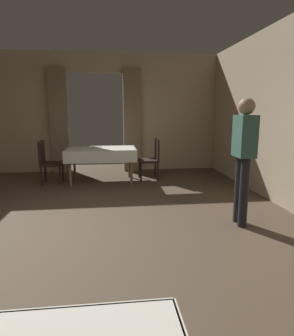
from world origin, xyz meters
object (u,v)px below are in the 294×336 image
Objects in this scene: chair_mid_right at (152,157)px; person_waiter_by_doorway at (244,151)px; plate_mid_a at (97,149)px; dining_table_mid at (101,152)px; chair_mid_left at (48,160)px; plate_mid_b at (97,147)px.

chair_mid_right is 3.03m from person_waiter_by_doorway.
dining_table_mid is at bearing 48.79° from plate_mid_a.
chair_mid_left is 1.11m from plate_mid_b.
plate_mid_b is (-0.02, 0.36, 0.00)m from plate_mid_a.
chair_mid_right is at bearing 4.86° from dining_table_mid.
person_waiter_by_doorway reaches higher than plate_mid_b.
chair_mid_left is at bearing -177.35° from dining_table_mid.
person_waiter_by_doorway is (2.09, -3.02, 0.27)m from plate_mid_b.
person_waiter_by_doorway is at bearing -54.25° from dining_table_mid.
dining_table_mid is 3.42m from person_waiter_by_doorway.
chair_mid_left is at bearing -163.17° from plate_mid_b.
chair_mid_right is 1.28m from plate_mid_b.
plate_mid_a is (-0.09, -0.10, 0.09)m from dining_table_mid.
chair_mid_left is 4.17m from person_waiter_by_doorway.
chair_mid_right reaches higher than dining_table_mid.
plate_mid_a is at bearing -2.64° from chair_mid_left.
plate_mid_b is at bearing 112.07° from dining_table_mid.
dining_table_mid is 0.30m from plate_mid_b.
plate_mid_a is (-1.23, -0.20, 0.24)m from chair_mid_right.
plate_mid_a is 0.93× the size of plate_mid_b.
plate_mid_b is (-0.11, 0.26, 0.09)m from dining_table_mid.
chair_mid_right is (2.28, 0.15, 0.00)m from chair_mid_left.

